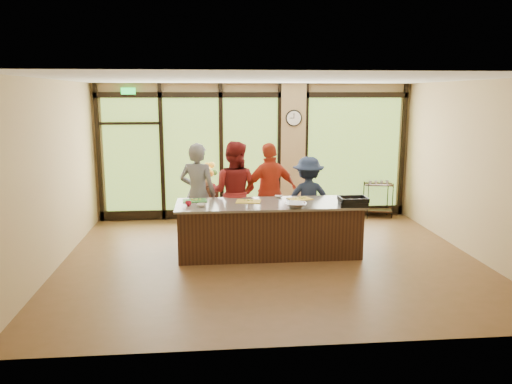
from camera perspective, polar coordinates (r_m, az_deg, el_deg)
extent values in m
plane|color=brown|center=(8.58, 1.69, -7.68)|extent=(7.00, 7.00, 0.00)
plane|color=silver|center=(8.13, 1.82, 12.77)|extent=(7.00, 7.00, 0.00)
plane|color=tan|center=(11.18, -0.14, 4.62)|extent=(7.00, 0.00, 7.00)
plane|color=tan|center=(8.54, -22.27, 1.76)|extent=(0.00, 6.00, 6.00)
plane|color=tan|center=(9.32, 23.65, 2.38)|extent=(0.00, 6.00, 6.00)
cube|color=tan|center=(11.23, 4.22, 4.62)|extent=(0.55, 0.12, 3.00)
cube|color=black|center=(11.06, -0.12, 11.04)|extent=(6.90, 0.08, 0.12)
cube|color=black|center=(11.37, -0.12, -2.34)|extent=(6.90, 0.08, 0.20)
cube|color=#19D83F|center=(11.09, -14.40, 11.11)|extent=(0.30, 0.04, 0.14)
cube|color=#4B7127|center=(11.24, -14.00, 4.07)|extent=(1.20, 0.02, 2.50)
cube|color=#4B7127|center=(11.12, -7.35, 4.23)|extent=(1.20, 0.02, 2.50)
cube|color=#4B7127|center=(11.15, -0.64, 4.34)|extent=(1.20, 0.02, 2.50)
cube|color=#4B7127|center=(11.58, 11.06, 4.39)|extent=(2.10, 0.02, 2.50)
cube|color=black|center=(11.34, -17.54, 4.19)|extent=(0.08, 0.08, 3.00)
cube|color=black|center=(11.14, -10.71, 4.40)|extent=(0.08, 0.08, 3.00)
cube|color=black|center=(11.09, -3.99, 4.54)|extent=(0.08, 0.08, 3.00)
cube|color=black|center=(11.19, 2.70, 4.61)|extent=(0.08, 0.08, 3.00)
cube|color=black|center=(11.29, 5.72, 4.63)|extent=(0.08, 0.08, 3.00)
cube|color=black|center=(11.93, 16.43, 4.57)|extent=(0.08, 0.08, 3.00)
cube|color=#321B10|center=(8.74, 1.47, -4.32)|extent=(3.10, 1.00, 0.88)
cube|color=slate|center=(8.63, 1.48, -1.37)|extent=(3.20, 1.10, 0.04)
cylinder|color=black|center=(11.10, 4.34, 8.42)|extent=(0.36, 0.04, 0.36)
cylinder|color=white|center=(11.09, 4.35, 8.42)|extent=(0.31, 0.01, 0.31)
cube|color=black|center=(11.08, 4.36, 8.68)|extent=(0.01, 0.00, 0.11)
cube|color=black|center=(11.07, 4.10, 8.42)|extent=(0.09, 0.00, 0.01)
imported|color=slate|center=(9.29, -6.67, -0.22)|extent=(0.80, 0.65, 1.90)
imported|color=maroon|center=(9.34, -2.53, -0.04)|extent=(1.13, 1.02, 1.92)
imported|color=#B7351C|center=(9.46, 1.64, -0.01)|extent=(1.19, 0.77, 1.88)
imported|color=#1B253D|center=(9.60, 5.97, -0.74)|extent=(1.06, 0.64, 1.60)
cube|color=black|center=(8.54, 11.02, -1.29)|extent=(0.49, 0.40, 0.08)
imported|color=silver|center=(8.27, 4.61, -1.51)|extent=(0.40, 0.40, 0.09)
cube|color=#36832F|center=(8.84, -7.01, -0.98)|extent=(0.44, 0.35, 0.01)
cube|color=gold|center=(8.71, -0.87, -1.08)|extent=(0.47, 0.39, 0.01)
cube|color=gold|center=(8.95, 5.04, -0.78)|extent=(0.47, 0.41, 0.01)
imported|color=white|center=(8.37, -6.26, -1.51)|extent=(0.20, 0.20, 0.05)
imported|color=white|center=(8.60, 4.05, -1.15)|extent=(0.14, 0.14, 0.04)
imported|color=white|center=(9.07, 2.60, -0.52)|extent=(0.15, 0.15, 0.03)
imported|color=red|center=(8.46, -7.73, -1.31)|extent=(0.12, 0.12, 0.08)
cube|color=#321B10|center=(10.59, -5.71, -1.63)|extent=(0.53, 0.53, 0.88)
imported|color=#8A6D4B|center=(10.48, -5.77, 1.40)|extent=(0.26, 0.26, 0.26)
cube|color=#321B10|center=(11.75, 13.70, -2.01)|extent=(0.68, 0.48, 0.03)
cube|color=#321B10|center=(11.64, 13.83, 0.86)|extent=(0.68, 0.48, 0.03)
cylinder|color=black|center=(11.47, 12.66, -1.06)|extent=(0.02, 0.02, 0.80)
cylinder|color=black|center=(11.65, 15.33, -0.99)|extent=(0.02, 0.02, 0.80)
cylinder|color=black|center=(11.76, 12.19, -0.73)|extent=(0.02, 0.02, 0.80)
cylinder|color=black|center=(11.95, 14.80, -0.67)|extent=(0.02, 0.02, 0.80)
imported|color=silver|center=(11.57, 12.93, 1.11)|extent=(0.11, 0.11, 0.08)
imported|color=silver|center=(11.61, 13.55, 1.12)|extent=(0.11, 0.11, 0.08)
imported|color=silver|center=(11.65, 14.18, 1.13)|extent=(0.11, 0.11, 0.08)
imported|color=silver|center=(11.69, 14.75, 1.13)|extent=(0.11, 0.11, 0.08)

